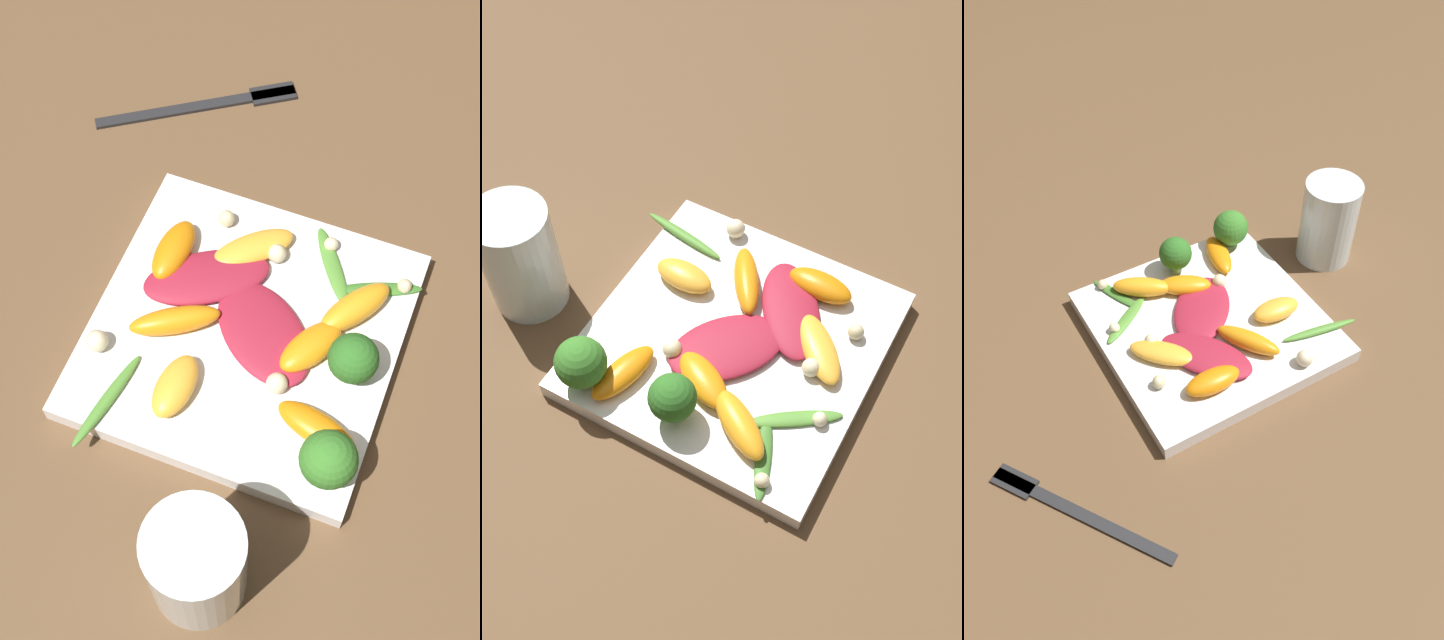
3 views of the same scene
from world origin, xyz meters
The scene contains 24 objects.
ground_plane centered at (0.00, 0.00, 0.00)m, with size 2.40×2.40×0.00m, color brown.
plate centered at (0.00, 0.00, 0.01)m, with size 0.24×0.24×0.02m.
drinking_glass centered at (0.19, 0.04, 0.05)m, with size 0.07×0.07×0.11m.
fork centered at (-0.23, -0.11, 0.00)m, with size 0.12×0.17×0.01m.
radicchio_leaf_0 centered at (-0.03, -0.05, 0.02)m, with size 0.10×0.12×0.01m.
radicchio_leaf_1 centered at (0.00, 0.02, 0.02)m, with size 0.11×0.12×0.01m.
orange_segment_0 centered at (0.00, 0.05, 0.03)m, with size 0.07×0.05×0.02m.
orange_segment_1 centered at (0.06, 0.08, 0.03)m, with size 0.04×0.07×0.02m.
orange_segment_2 centered at (-0.07, -0.02, 0.03)m, with size 0.07×0.07×0.02m.
orange_segment_3 centered at (-0.05, 0.08, 0.03)m, with size 0.07×0.06×0.02m.
orange_segment_4 centered at (0.07, -0.03, 0.03)m, with size 0.06×0.03×0.02m.
orange_segment_5 centered at (-0.04, -0.08, 0.03)m, with size 0.06×0.03×0.02m.
orange_segment_6 centered at (0.02, -0.05, 0.03)m, with size 0.06×0.07×0.02m.
broccoli_floret_0 centered at (0.01, 0.09, 0.05)m, with size 0.04×0.04×0.05m.
broccoli_floret_1 centered at (0.09, 0.10, 0.05)m, with size 0.04×0.04×0.05m.
arugula_sprig_0 centered at (-0.08, 0.05, 0.02)m, with size 0.07×0.06×0.01m.
arugula_sprig_1 centered at (0.10, -0.08, 0.02)m, with size 0.09×0.03×0.01m.
arugula_sprig_2 centered at (-0.07, 0.09, 0.02)m, with size 0.04×0.07×0.00m.
macadamia_nut_0 centered at (-0.07, 0.00, 0.03)m, with size 0.02×0.02×0.02m.
macadamia_nut_1 centered at (-0.10, 0.04, 0.02)m, with size 0.01×0.01×0.01m.
macadamia_nut_2 centered at (-0.08, 0.11, 0.02)m, with size 0.01×0.01×0.01m.
macadamia_nut_3 centered at (0.06, -0.10, 0.03)m, with size 0.02×0.02×0.02m.
macadamia_nut_4 centered at (0.04, 0.04, 0.03)m, with size 0.02×0.02×0.02m.
macadamia_nut_5 centered at (-0.09, -0.05, 0.03)m, with size 0.01×0.01×0.01m.
Camera 3 is at (-0.24, -0.40, 0.54)m, focal length 35.00 mm.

